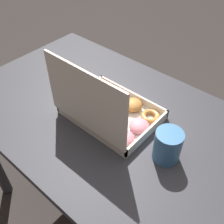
# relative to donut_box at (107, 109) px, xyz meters

# --- Properties ---
(ground_plane) EXTENTS (8.00, 8.00, 0.00)m
(ground_plane) POSITION_rel_donut_box_xyz_m (0.01, -0.02, -0.79)
(ground_plane) COLOR #2D2826
(dining_table) EXTENTS (1.17, 0.72, 0.74)m
(dining_table) POSITION_rel_donut_box_xyz_m (0.01, -0.02, -0.16)
(dining_table) COLOR #2D2D33
(dining_table) RESTS_ON ground_plane
(donut_box) EXTENTS (0.33, 0.25, 0.27)m
(donut_box) POSITION_rel_donut_box_xyz_m (0.00, 0.00, 0.00)
(donut_box) COLOR silver
(donut_box) RESTS_ON dining_table
(coffee_mug) EXTENTS (0.09, 0.09, 0.11)m
(coffee_mug) POSITION_rel_donut_box_xyz_m (-0.26, 0.01, 0.01)
(coffee_mug) COLOR teal
(coffee_mug) RESTS_ON dining_table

